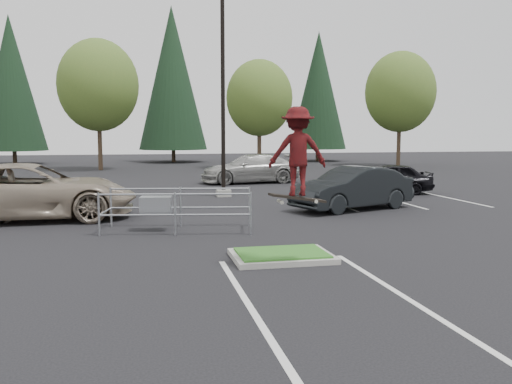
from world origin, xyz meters
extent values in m
plane|color=black|center=(0.00, 0.00, 0.00)|extent=(120.00, 120.00, 0.00)
cube|color=gray|center=(0.00, 0.00, 0.06)|extent=(2.20, 1.60, 0.12)
cube|color=#316C22|center=(0.00, 0.00, 0.13)|extent=(1.95, 1.35, 0.05)
cube|color=silver|center=(-4.50, 9.00, 0.00)|extent=(0.12, 5.20, 0.01)
cube|color=silver|center=(-7.20, 9.00, 0.00)|extent=(0.12, 5.20, 0.01)
cube|color=silver|center=(4.50, 9.00, 0.00)|extent=(0.12, 5.20, 0.01)
cube|color=silver|center=(7.20, 9.00, 0.00)|extent=(0.12, 5.20, 0.01)
cube|color=silver|center=(9.90, 9.00, 0.00)|extent=(0.12, 5.20, 0.01)
cube|color=silver|center=(-1.35, -3.00, 0.00)|extent=(0.12, 6.00, 0.01)
cube|color=silver|center=(1.35, -3.00, 0.00)|extent=(0.12, 6.00, 0.01)
cube|color=gray|center=(0.50, 12.00, 0.15)|extent=(0.60, 0.60, 0.30)
cylinder|color=black|center=(0.50, 12.00, 5.00)|extent=(0.18, 0.18, 10.00)
cylinder|color=#38281C|center=(-6.00, 30.50, 1.75)|extent=(0.32, 0.32, 3.50)
ellipsoid|color=#305B21|center=(-6.00, 30.50, 6.26)|extent=(5.89, 5.89, 6.77)
sphere|color=#305B21|center=(-5.40, 30.20, 5.52)|extent=(3.68, 3.68, 3.68)
sphere|color=#305B21|center=(-6.50, 30.90, 5.70)|extent=(4.05, 4.05, 4.05)
cylinder|color=#38281C|center=(6.00, 29.80, 1.52)|extent=(0.32, 0.32, 3.04)
ellipsoid|color=#305B21|center=(6.00, 29.80, 5.44)|extent=(5.12, 5.12, 5.89)
sphere|color=#305B21|center=(6.60, 29.50, 4.80)|extent=(3.20, 3.20, 3.20)
sphere|color=#305B21|center=(5.50, 30.20, 4.96)|extent=(3.52, 3.52, 3.52)
cylinder|color=#38281C|center=(18.00, 30.30, 1.71)|extent=(0.32, 0.32, 3.42)
ellipsoid|color=#305B21|center=(18.00, 30.30, 6.12)|extent=(5.76, 5.76, 6.62)
sphere|color=#305B21|center=(18.60, 30.00, 5.40)|extent=(3.60, 3.60, 3.60)
sphere|color=#305B21|center=(17.50, 30.70, 5.58)|extent=(3.96, 3.96, 3.96)
cylinder|color=#38281C|center=(-14.00, 40.00, 0.60)|extent=(0.36, 0.36, 1.20)
cone|color=black|center=(-14.00, 40.00, 7.10)|extent=(5.72, 5.72, 11.80)
cylinder|color=#38281C|center=(0.00, 40.50, 0.60)|extent=(0.36, 0.36, 1.20)
cone|color=black|center=(0.00, 40.50, 7.85)|extent=(6.38, 6.38, 13.30)
cylinder|color=#38281C|center=(14.00, 39.50, 0.60)|extent=(0.36, 0.36, 1.20)
cone|color=black|center=(14.00, 39.50, 6.85)|extent=(5.50, 5.50, 11.30)
cylinder|color=#999DA2|center=(-4.18, 3.64, 0.59)|extent=(0.06, 0.06, 1.19)
cylinder|color=#999DA2|center=(-3.93, 5.06, 0.59)|extent=(0.06, 0.06, 1.19)
cylinder|color=#999DA2|center=(-2.14, 3.29, 0.59)|extent=(0.06, 0.06, 1.19)
cylinder|color=#999DA2|center=(-1.90, 4.71, 0.59)|extent=(0.06, 0.06, 1.19)
cylinder|color=#999DA2|center=(-0.11, 2.94, 0.59)|extent=(0.06, 0.06, 1.19)
cylinder|color=#999DA2|center=(0.14, 4.36, 0.59)|extent=(0.06, 0.06, 1.19)
cylinder|color=#999DA2|center=(-2.14, 3.29, 0.57)|extent=(4.08, 0.75, 0.05)
cylinder|color=#999DA2|center=(-2.14, 3.29, 1.14)|extent=(4.08, 0.75, 0.05)
cylinder|color=#999DA2|center=(-1.90, 4.71, 0.57)|extent=(4.08, 0.75, 0.05)
cylinder|color=#999DA2|center=(-1.90, 4.71, 1.14)|extent=(4.08, 0.75, 0.05)
cube|color=#999DA2|center=(-2.63, 4.11, 0.74)|extent=(0.96, 0.68, 0.50)
cube|color=black|center=(0.06, -1.00, 1.49)|extent=(1.19, 0.43, 0.22)
cylinder|color=beige|center=(-0.30, -1.12, 1.42)|extent=(0.07, 0.04, 0.07)
cylinder|color=beige|center=(-0.30, -0.88, 1.42)|extent=(0.07, 0.04, 0.07)
cylinder|color=beige|center=(0.42, -1.12, 1.42)|extent=(0.07, 0.04, 0.07)
cylinder|color=beige|center=(0.42, -0.88, 1.42)|extent=(0.07, 0.04, 0.07)
imported|color=maroon|center=(0.06, -1.00, 2.43)|extent=(1.23, 0.80, 1.78)
imported|color=gray|center=(-6.50, 7.00, 0.91)|extent=(6.67, 3.25, 1.83)
imported|color=black|center=(4.50, 7.00, 0.78)|extent=(5.01, 3.23, 1.56)
imported|color=black|center=(8.00, 11.50, 0.70)|extent=(4.34, 2.33, 1.40)
imported|color=#A3A29D|center=(2.96, 18.00, 0.80)|extent=(5.73, 2.84, 1.60)
camera|label=1|loc=(-3.02, -11.46, 2.81)|focal=38.00mm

